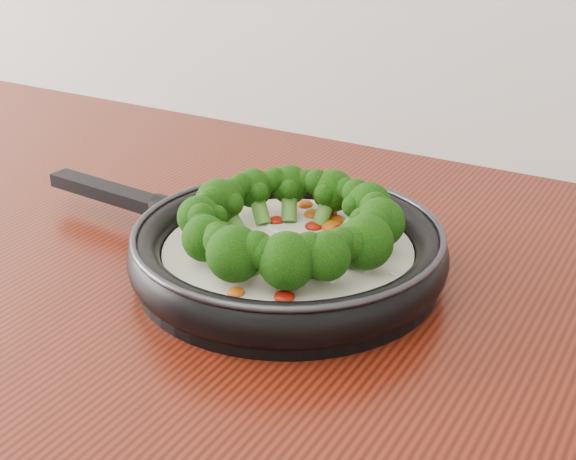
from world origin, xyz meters
The scene contains 1 object.
skillet centered at (0.09, 1.10, 0.93)m, with size 0.49×0.33×0.09m.
Camera 1 is at (0.43, 0.50, 1.27)m, focal length 49.89 mm.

